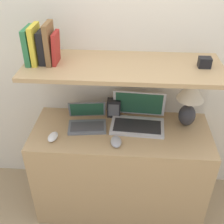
{
  "coord_description": "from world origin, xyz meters",
  "views": [
    {
      "loc": [
        0.05,
        -1.31,
        1.95
      ],
      "look_at": [
        -0.06,
        0.26,
        0.9
      ],
      "focal_mm": 45.0,
      "sensor_mm": 36.0,
      "label": 1
    }
  ],
  "objects_px": {
    "book_green": "(29,45)",
    "book_black": "(43,47)",
    "book_yellow": "(35,44)",
    "table_lamp": "(190,97)",
    "book_red": "(56,48)",
    "shelf_gadget": "(205,62)",
    "laptop_large": "(138,119)",
    "book_brown": "(49,43)",
    "computer_mouse": "(116,142)",
    "router_box": "(114,108)",
    "second_mouse": "(53,137)",
    "laptop_small": "(87,121)"
  },
  "relations": [
    {
      "from": "book_green",
      "to": "book_black",
      "type": "distance_m",
      "value": 0.09
    },
    {
      "from": "book_yellow",
      "to": "book_black",
      "type": "bearing_deg",
      "value": 0.0
    },
    {
      "from": "table_lamp",
      "to": "book_yellow",
      "type": "distance_m",
      "value": 1.07
    },
    {
      "from": "book_red",
      "to": "shelf_gadget",
      "type": "distance_m",
      "value": 0.92
    },
    {
      "from": "laptop_large",
      "to": "book_brown",
      "type": "height_order",
      "value": "book_brown"
    },
    {
      "from": "book_yellow",
      "to": "book_brown",
      "type": "relative_size",
      "value": 0.94
    },
    {
      "from": "computer_mouse",
      "to": "book_red",
      "type": "relative_size",
      "value": 0.62
    },
    {
      "from": "router_box",
      "to": "laptop_large",
      "type": "bearing_deg",
      "value": -27.82
    },
    {
      "from": "book_brown",
      "to": "laptop_large",
      "type": "bearing_deg",
      "value": 2.22
    },
    {
      "from": "book_green",
      "to": "second_mouse",
      "type": "bearing_deg",
      "value": -56.0
    },
    {
      "from": "computer_mouse",
      "to": "book_black",
      "type": "distance_m",
      "value": 0.76
    },
    {
      "from": "table_lamp",
      "to": "book_red",
      "type": "relative_size",
      "value": 1.84
    },
    {
      "from": "router_box",
      "to": "computer_mouse",
      "type": "bearing_deg",
      "value": -83.79
    },
    {
      "from": "computer_mouse",
      "to": "book_green",
      "type": "relative_size",
      "value": 0.56
    },
    {
      "from": "laptop_large",
      "to": "book_brown",
      "type": "xyz_separation_m",
      "value": [
        -0.57,
        -0.02,
        0.55
      ]
    },
    {
      "from": "computer_mouse",
      "to": "shelf_gadget",
      "type": "bearing_deg",
      "value": 21.74
    },
    {
      "from": "laptop_large",
      "to": "shelf_gadget",
      "type": "height_order",
      "value": "shelf_gadget"
    },
    {
      "from": "book_yellow",
      "to": "book_red",
      "type": "xyz_separation_m",
      "value": [
        0.13,
        0.0,
        -0.02
      ]
    },
    {
      "from": "second_mouse",
      "to": "book_yellow",
      "type": "relative_size",
      "value": 0.47
    },
    {
      "from": "computer_mouse",
      "to": "book_red",
      "type": "height_order",
      "value": "book_red"
    },
    {
      "from": "book_yellow",
      "to": "shelf_gadget",
      "type": "height_order",
      "value": "book_yellow"
    },
    {
      "from": "book_yellow",
      "to": "book_black",
      "type": "distance_m",
      "value": 0.05
    },
    {
      "from": "second_mouse",
      "to": "shelf_gadget",
      "type": "bearing_deg",
      "value": 11.28
    },
    {
      "from": "computer_mouse",
      "to": "book_green",
      "type": "height_order",
      "value": "book_green"
    },
    {
      "from": "computer_mouse",
      "to": "book_brown",
      "type": "distance_m",
      "value": 0.75
    },
    {
      "from": "computer_mouse",
      "to": "book_black",
      "type": "bearing_deg",
      "value": 155.87
    },
    {
      "from": "book_yellow",
      "to": "book_red",
      "type": "height_order",
      "value": "book_yellow"
    },
    {
      "from": "book_green",
      "to": "router_box",
      "type": "bearing_deg",
      "value": 12.61
    },
    {
      "from": "book_yellow",
      "to": "computer_mouse",
      "type": "bearing_deg",
      "value": -22.2
    },
    {
      "from": "computer_mouse",
      "to": "book_yellow",
      "type": "relative_size",
      "value": 0.52
    },
    {
      "from": "book_yellow",
      "to": "book_black",
      "type": "xyz_separation_m",
      "value": [
        0.05,
        0.0,
        -0.02
      ]
    },
    {
      "from": "book_yellow",
      "to": "table_lamp",
      "type": "bearing_deg",
      "value": 2.61
    },
    {
      "from": "router_box",
      "to": "table_lamp",
      "type": "bearing_deg",
      "value": -7.63
    },
    {
      "from": "book_brown",
      "to": "second_mouse",
      "type": "bearing_deg",
      "value": -89.88
    },
    {
      "from": "table_lamp",
      "to": "laptop_small",
      "type": "relative_size",
      "value": 1.26
    },
    {
      "from": "router_box",
      "to": "book_green",
      "type": "bearing_deg",
      "value": -167.39
    },
    {
      "from": "book_green",
      "to": "book_red",
      "type": "height_order",
      "value": "book_green"
    },
    {
      "from": "table_lamp",
      "to": "book_yellow",
      "type": "relative_size",
      "value": 1.54
    },
    {
      "from": "laptop_large",
      "to": "computer_mouse",
      "type": "relative_size",
      "value": 3.17
    },
    {
      "from": "book_green",
      "to": "book_red",
      "type": "xyz_separation_m",
      "value": [
        0.16,
        0.0,
        -0.01
      ]
    },
    {
      "from": "shelf_gadget",
      "to": "book_red",
      "type": "bearing_deg",
      "value": 180.0
    },
    {
      "from": "second_mouse",
      "to": "shelf_gadget",
      "type": "relative_size",
      "value": 1.5
    },
    {
      "from": "laptop_small",
      "to": "computer_mouse",
      "type": "xyz_separation_m",
      "value": [
        0.22,
        -0.19,
        -0.02
      ]
    },
    {
      "from": "laptop_large",
      "to": "book_brown",
      "type": "distance_m",
      "value": 0.79
    },
    {
      "from": "book_yellow",
      "to": "shelf_gadget",
      "type": "bearing_deg",
      "value": 0.0
    },
    {
      "from": "book_black",
      "to": "router_box",
      "type": "bearing_deg",
      "value": 14.98
    },
    {
      "from": "laptop_large",
      "to": "table_lamp",
      "type": "bearing_deg",
      "value": 3.92
    },
    {
      "from": "router_box",
      "to": "book_black",
      "type": "distance_m",
      "value": 0.68
    },
    {
      "from": "laptop_large",
      "to": "laptop_small",
      "type": "distance_m",
      "value": 0.36
    },
    {
      "from": "book_green",
      "to": "shelf_gadget",
      "type": "distance_m",
      "value": 1.09
    }
  ]
}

